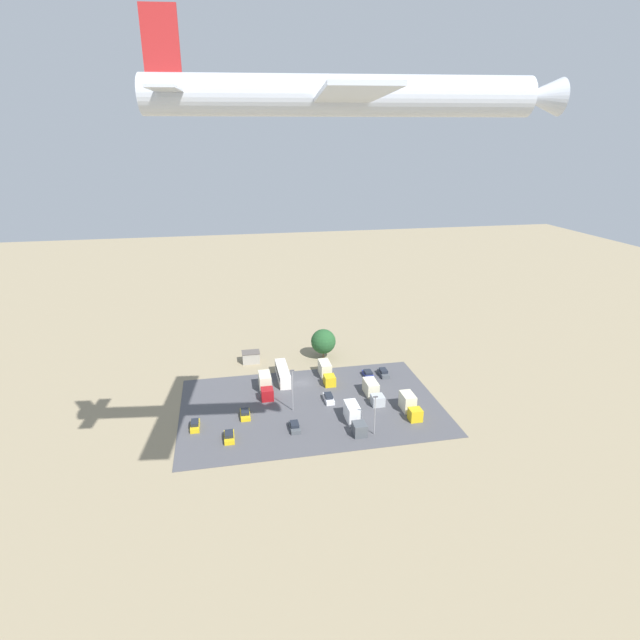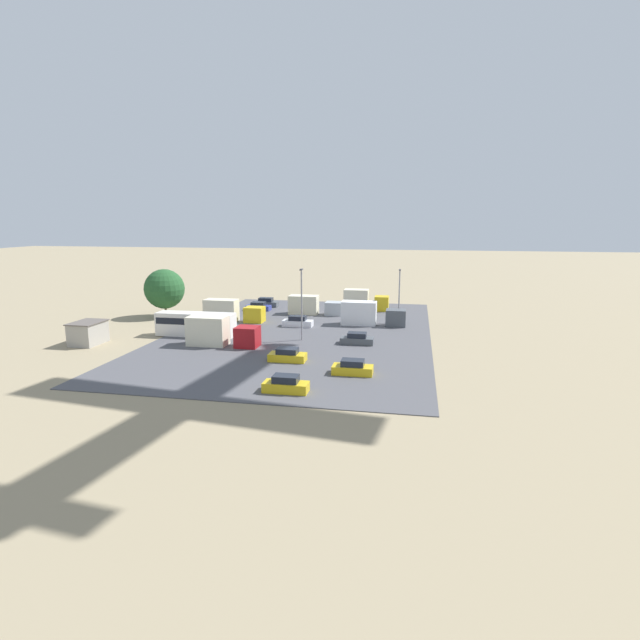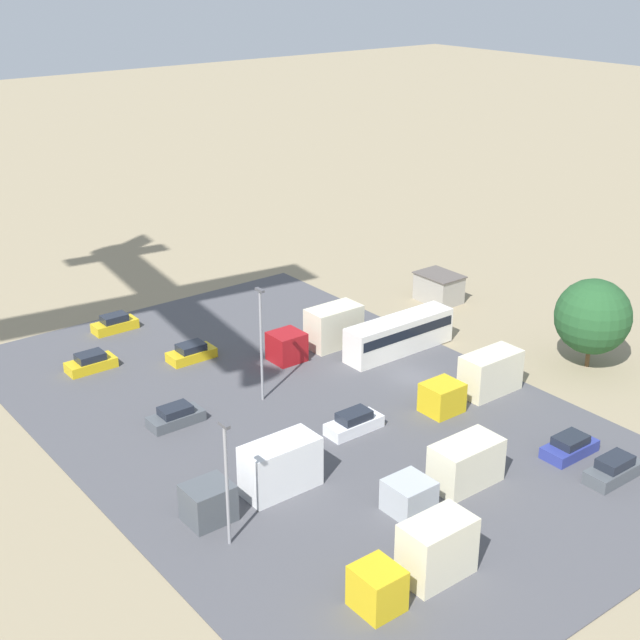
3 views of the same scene
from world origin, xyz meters
TOP-DOWN VIEW (x-y plane):
  - ground_plane at (0.00, 0.00)m, footprint 400.00×400.00m
  - parking_lot_surface at (0.00, 10.83)m, footprint 53.68×34.64m
  - shed_building at (10.79, -13.87)m, footprint 4.42×3.31m
  - bus at (4.23, -2.52)m, footprint 2.49×10.56m
  - parked_car_0 at (23.49, 14.86)m, footprint 1.72×4.05m
  - parked_car_1 at (17.14, 20.08)m, footprint 1.86×4.04m
  - parked_car_2 at (-19.34, -0.04)m, footprint 1.82×4.31m
  - parked_car_3 at (4.73, 19.07)m, footprint 1.82×4.09m
  - parked_car_4 at (-15.65, -0.24)m, footprint 1.98×4.10m
  - parked_car_5 at (13.77, 12.50)m, footprint 1.91×4.04m
  - parked_car_6 at (-4.05, 9.40)m, footprint 1.78×4.34m
  - parked_truck_0 at (-6.97, 19.48)m, footprint 2.44×9.35m
  - parked_truck_1 at (-19.19, 17.34)m, footprint 2.47×7.55m
  - parked_truck_2 at (-5.82, -1.48)m, footprint 2.44×9.15m
  - parked_truck_3 at (8.70, 2.53)m, footprint 2.58×8.83m
  - parked_truck_4 at (-13.77, 9.51)m, footprint 2.57×8.68m
  - tree_near_shed at (-7.55, -13.09)m, footprint 6.28×6.28m
  - light_pole_lot_centre at (4.01, 11.87)m, footprint 0.90×0.28m
  - light_pole_lot_edge at (-9.75, 23.63)m, footprint 0.90×0.28m

SIDE VIEW (x-z plane):
  - ground_plane at x=0.00m, z-range 0.00..0.00m
  - parking_lot_surface at x=0.00m, z-range 0.00..0.08m
  - parked_car_4 at x=-15.65m, z-range -0.04..1.39m
  - parked_car_3 at x=4.73m, z-range -0.04..1.40m
  - parked_car_5 at x=13.77m, z-range -0.04..1.40m
  - parked_car_1 at x=17.14m, z-range -0.04..1.43m
  - parked_car_0 at x=23.49m, z-range -0.05..1.48m
  - parked_car_6 at x=-4.05m, z-range -0.05..1.50m
  - parked_car_2 at x=-19.34m, z-range -0.05..1.55m
  - shed_building at x=10.79m, z-range 0.01..2.84m
  - parked_truck_4 at x=-13.77m, z-range -0.05..2.99m
  - parked_truck_2 at x=-5.82m, z-range -0.06..3.24m
  - parked_truck_0 at x=-6.97m, z-range -0.07..3.38m
  - parked_truck_1 at x=-19.19m, z-range -0.07..3.46m
  - parked_truck_3 at x=8.70m, z-range -0.07..3.49m
  - bus at x=4.23m, z-range 0.20..3.27m
  - tree_near_shed at x=-7.55m, z-range 0.68..8.32m
  - light_pole_lot_edge at x=-9.75m, z-range 0.51..8.50m
  - light_pole_lot_centre at x=4.01m, z-range 0.51..9.66m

